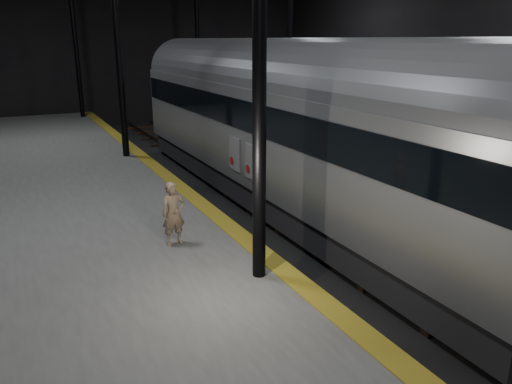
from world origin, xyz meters
TOP-DOWN VIEW (x-y plane):
  - ground at (0.00, 0.00)m, footprint 44.00×44.00m
  - platform_left at (-7.50, 0.00)m, footprint 9.00×43.80m
  - platform_right at (7.50, 0.00)m, footprint 9.00×43.80m
  - tactile_strip at (-3.25, 0.00)m, footprint 0.50×43.80m
  - track at (0.00, 0.00)m, footprint 2.40×43.00m
  - train at (-0.00, 2.08)m, footprint 3.06×20.42m
  - woman at (-4.83, -1.70)m, footprint 0.56×0.38m

SIDE VIEW (x-z plane):
  - ground at x=0.00m, z-range 0.00..0.00m
  - track at x=0.00m, z-range -0.05..0.19m
  - platform_left at x=-7.50m, z-range 0.00..1.00m
  - platform_right at x=7.50m, z-range 0.00..1.00m
  - tactile_strip at x=-3.25m, z-range 1.00..1.01m
  - woman at x=-4.83m, z-range 1.00..2.48m
  - train at x=0.00m, z-range 0.32..5.77m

